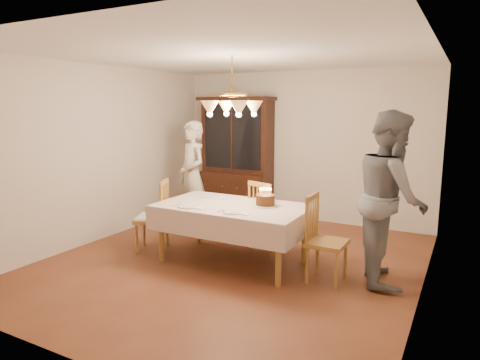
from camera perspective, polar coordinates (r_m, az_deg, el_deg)
The scene contains 14 objects.
ground at distance 5.65m, azimuth -0.98°, elevation -10.86°, with size 5.00×5.00×0.00m, color #5C2D1A.
room_shell at distance 5.30m, azimuth -1.03°, elevation 5.34°, with size 5.00×5.00×5.00m.
dining_table at distance 5.45m, azimuth -1.00°, elevation -4.12°, with size 1.90×1.10×0.76m.
china_hutch at distance 7.89m, azimuth -0.42°, elevation 2.86°, with size 1.38×0.54×2.16m.
chair_far_side at distance 5.92m, azimuth 3.76°, elevation -5.42°, with size 0.55×0.53×1.00m.
chair_left_end at distance 6.07m, azimuth -11.60°, elevation -5.09°, with size 0.56×0.57×1.00m.
chair_right_end at distance 5.04m, azimuth 11.38°, elevation -8.31°, with size 0.42×0.44×1.00m.
elderly_woman at distance 6.91m, azimuth -6.36°, elevation 0.51°, with size 0.65×0.42×1.77m, color beige.
adult_in_grey at distance 5.10m, azimuth 19.44°, elevation -2.22°, with size 0.95×0.74×1.96m, color slate.
birthday_cake at distance 5.37m, azimuth 3.38°, elevation -2.75°, with size 0.30×0.30×0.23m.
place_setting_near_left at distance 5.36m, azimuth -6.77°, elevation -3.51°, with size 0.42×0.27×0.02m.
place_setting_near_right at distance 5.03m, azimuth -0.82°, elevation -4.33°, with size 0.38×0.23×0.02m.
place_setting_far_left at distance 5.93m, azimuth -3.75°, elevation -2.16°, with size 0.42×0.27×0.02m.
chandelier at distance 5.29m, azimuth -1.05°, elevation 9.62°, with size 0.62×0.62×0.73m.
Camera 1 is at (2.60, -4.60, 1.99)m, focal length 32.00 mm.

